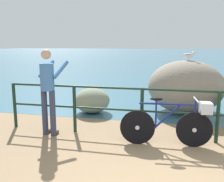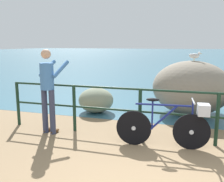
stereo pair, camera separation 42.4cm
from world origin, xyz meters
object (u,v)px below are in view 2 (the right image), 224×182
breakwater_boulder_left (96,100)px  seagull (194,55)px  bicycle (171,123)px  person_at_railing (48,87)px  breakwater_boulder_main (191,88)px

breakwater_boulder_left → seagull: 2.90m
bicycle → seagull: 2.82m
person_at_railing → breakwater_boulder_left: size_ratio=1.83×
breakwater_boulder_left → bicycle: bearing=-41.5°
person_at_railing → seagull: person_at_railing is taller
bicycle → seagull: seagull is taller
bicycle → breakwater_boulder_left: size_ratio=1.75×
person_at_railing → seagull: size_ratio=5.25×
bicycle → person_at_railing: person_at_railing is taller
breakwater_boulder_main → breakwater_boulder_left: 2.61m
breakwater_boulder_main → breakwater_boulder_left: size_ratio=2.13×
person_at_railing → seagull: (2.90, 2.50, 0.59)m
person_at_railing → breakwater_boulder_main: 3.80m
breakwater_boulder_main → seagull: seagull is taller
person_at_railing → bicycle: bearing=-81.8°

